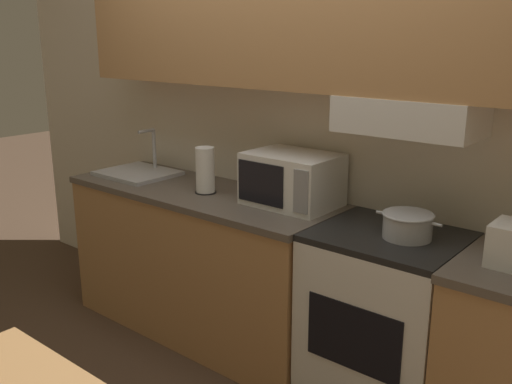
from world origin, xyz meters
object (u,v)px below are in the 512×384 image
(cooking_pot, at_px, (408,225))
(paper_towel_roll, at_px, (205,170))
(microwave, at_px, (292,179))
(sink_basin, at_px, (138,172))
(stove_range, at_px, (383,323))

(cooking_pot, relative_size, paper_towel_roll, 1.17)
(cooking_pot, distance_m, microwave, 0.70)
(microwave, xyz_separation_m, paper_towel_roll, (-0.51, -0.12, -0.01))
(cooking_pot, height_order, microwave, microwave)
(paper_towel_roll, bearing_deg, cooking_pot, 1.52)
(cooking_pot, xyz_separation_m, sink_basin, (-1.82, -0.01, -0.04))
(cooking_pot, xyz_separation_m, microwave, (-0.69, 0.09, 0.07))
(microwave, height_order, paper_towel_roll, microwave)
(stove_range, bearing_deg, sink_basin, -179.79)
(stove_range, height_order, paper_towel_roll, paper_towel_roll)
(microwave, relative_size, sink_basin, 1.00)
(sink_basin, distance_m, paper_towel_roll, 0.63)
(microwave, distance_m, sink_basin, 1.14)
(sink_basin, bearing_deg, paper_towel_roll, -2.25)
(stove_range, relative_size, microwave, 1.92)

